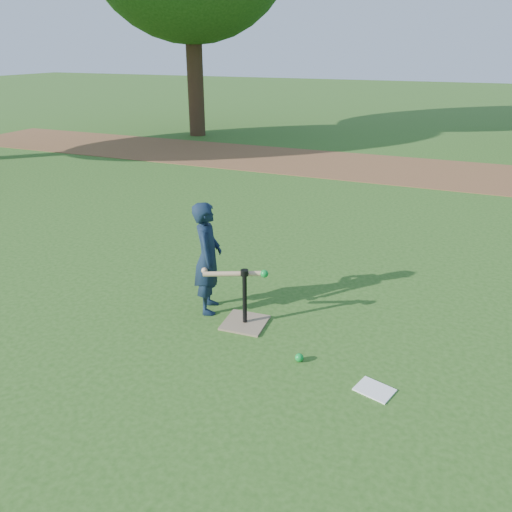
% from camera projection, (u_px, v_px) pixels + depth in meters
% --- Properties ---
extents(ground, '(80.00, 80.00, 0.00)m').
position_uv_depth(ground, '(238.00, 308.00, 5.50)').
color(ground, '#285116').
rests_on(ground, ground).
extents(dirt_strip, '(24.00, 3.00, 0.01)m').
position_uv_depth(dirt_strip, '(369.00, 167.00, 11.88)').
color(dirt_strip, brown).
rests_on(dirt_strip, ground).
extents(child, '(0.43, 0.52, 1.22)m').
position_uv_depth(child, '(208.00, 258.00, 5.26)').
color(child, '#101E30').
rests_on(child, ground).
extents(wiffle_ball_ground, '(0.08, 0.08, 0.08)m').
position_uv_depth(wiffle_ball_ground, '(299.00, 358.00, 4.57)').
color(wiffle_ball_ground, '#0C8E2E').
rests_on(wiffle_ball_ground, ground).
extents(clipboard, '(0.35, 0.31, 0.01)m').
position_uv_depth(clipboard, '(375.00, 390.00, 4.20)').
color(clipboard, white).
rests_on(clipboard, ground).
extents(batting_tee, '(0.45, 0.45, 0.61)m').
position_uv_depth(batting_tee, '(245.00, 314.00, 5.16)').
color(batting_tee, '#8A7457').
rests_on(batting_tee, ground).
extents(swing_action, '(0.67, 0.29, 0.08)m').
position_uv_depth(swing_action, '(236.00, 273.00, 5.01)').
color(swing_action, tan).
rests_on(swing_action, ground).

